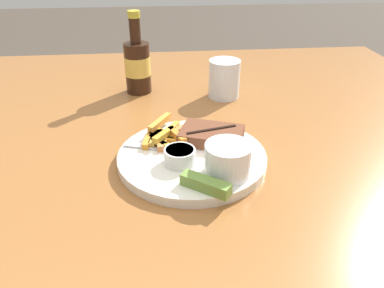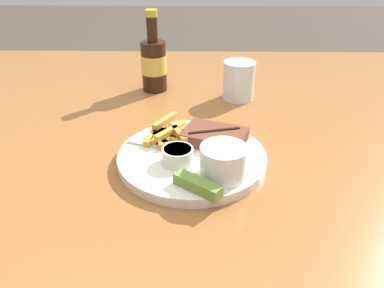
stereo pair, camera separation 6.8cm
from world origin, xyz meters
name	(u,v)px [view 1 (the left image)]	position (x,y,z in m)	size (l,w,h in m)	color
dining_table	(192,188)	(0.00, 0.00, 0.69)	(1.43, 1.45, 0.75)	#935B2D
dinner_plate	(192,157)	(0.00, 0.00, 0.76)	(0.28, 0.28, 0.02)	silver
steak_portion	(211,135)	(0.04, 0.04, 0.78)	(0.14, 0.12, 0.03)	brown
fries_pile	(163,136)	(-0.05, 0.06, 0.77)	(0.09, 0.14, 0.02)	gold
coleslaw_cup	(228,158)	(0.05, -0.07, 0.80)	(0.08, 0.08, 0.06)	white
dipping_sauce_cup	(180,156)	(-0.02, -0.03, 0.78)	(0.06, 0.06, 0.03)	silver
pickle_spear	(206,184)	(0.01, -0.11, 0.77)	(0.08, 0.07, 0.02)	olive
fork_utensil	(155,148)	(-0.07, 0.02, 0.77)	(0.13, 0.05, 0.00)	#B7B7BC
knife_utensil	(191,143)	(0.00, 0.03, 0.77)	(0.10, 0.15, 0.01)	#B7B7BC
beer_bottle	(137,65)	(-0.11, 0.36, 0.82)	(0.07, 0.07, 0.21)	black
drinking_glass	(224,79)	(0.11, 0.30, 0.79)	(0.08, 0.08, 0.10)	silver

